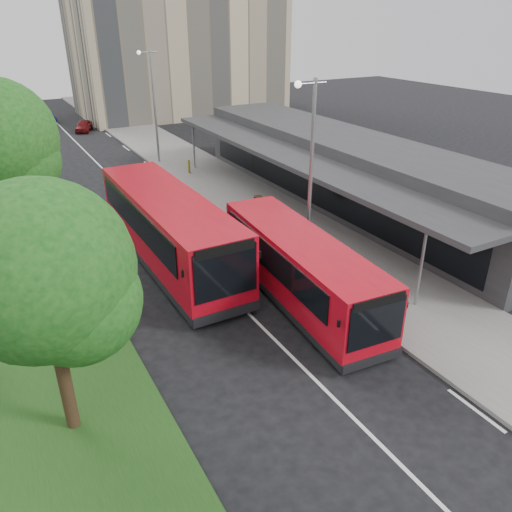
{
  "coord_description": "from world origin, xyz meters",
  "views": [
    {
      "loc": [
        -7.65,
        -14.54,
        10.34
      ],
      "look_at": [
        1.22,
        1.36,
        1.5
      ],
      "focal_mm": 35.0,
      "sensor_mm": 36.0,
      "label": 1
    }
  ],
  "objects": [
    {
      "name": "ground",
      "position": [
        0.0,
        0.0,
        0.0
      ],
      "size": [
        120.0,
        120.0,
        0.0
      ],
      "primitive_type": "plane",
      "color": "black",
      "rests_on": "ground"
    },
    {
      "name": "kerb_dashes",
      "position": [
        3.3,
        19.0,
        0.01
      ],
      "size": [
        0.12,
        56.0,
        0.01
      ],
      "color": "silver",
      "rests_on": "ground"
    },
    {
      "name": "lane_centre_line",
      "position": [
        0.0,
        15.0,
        0.01
      ],
      "size": [
        0.12,
        70.0,
        0.01
      ],
      "primitive_type": "cube",
      "color": "silver",
      "rests_on": "ground"
    },
    {
      "name": "station_building",
      "position": [
        10.86,
        8.0,
        2.04
      ],
      "size": [
        7.7,
        26.0,
        4.0
      ],
      "color": "#2C2C2E",
      "rests_on": "ground"
    },
    {
      "name": "pavement",
      "position": [
        6.0,
        20.0,
        0.07
      ],
      "size": [
        5.0,
        80.0,
        0.15
      ],
      "primitive_type": "cube",
      "color": "slate",
      "rests_on": "ground"
    },
    {
      "name": "car_far",
      "position": [
        -0.77,
        43.33,
        0.51
      ],
      "size": [
        1.66,
        3.26,
        1.02
      ],
      "primitive_type": "imported",
      "rotation": [
        0.0,
        0.0,
        0.19
      ],
      "color": "navy",
      "rests_on": "ground"
    },
    {
      "name": "lamp_post_far",
      "position": [
        4.12,
        22.0,
        4.72
      ],
      "size": [
        1.44,
        0.28,
        8.0
      ],
      "color": "gray",
      "rests_on": "pavement"
    },
    {
      "name": "office_block",
      "position": [
        14.0,
        42.0,
        9.0
      ],
      "size": [
        22.0,
        12.0,
        18.0
      ],
      "primitive_type": "cube",
      "color": "tan",
      "rests_on": "ground"
    },
    {
      "name": "lamp_post_near",
      "position": [
        4.12,
        2.0,
        4.72
      ],
      "size": [
        1.44,
        0.28,
        8.0
      ],
      "color": "gray",
      "rests_on": "pavement"
    },
    {
      "name": "grass_verge",
      "position": [
        -7.0,
        20.0,
        0.05
      ],
      "size": [
        5.0,
        80.0,
        0.1
      ],
      "primitive_type": "cube",
      "color": "#1D4115",
      "rests_on": "ground"
    },
    {
      "name": "bollard",
      "position": [
        5.04,
        17.96,
        0.62
      ],
      "size": [
        0.18,
        0.18,
        0.94
      ],
      "primitive_type": "cylinder",
      "rotation": [
        0.0,
        0.0,
        0.24
      ],
      "color": "yellow",
      "rests_on": "pavement"
    },
    {
      "name": "bus_main",
      "position": [
        2.24,
        -0.32,
        1.4
      ],
      "size": [
        3.19,
        9.83,
        2.74
      ],
      "rotation": [
        0.0,
        0.0,
        -0.08
      ],
      "color": "#BC0A15",
      "rests_on": "ground"
    },
    {
      "name": "litter_bin",
      "position": [
        5.52,
        8.83,
        0.61
      ],
      "size": [
        0.65,
        0.65,
        0.92
      ],
      "primitive_type": "cylinder",
      "rotation": [
        0.0,
        0.0,
        0.34
      ],
      "color": "#332414",
      "rests_on": "pavement"
    },
    {
      "name": "bus_second",
      "position": [
        -1.04,
        5.26,
        1.67
      ],
      "size": [
        3.13,
        11.55,
        3.26
      ],
      "rotation": [
        0.0,
        0.0,
        0.01
      ],
      "color": "#BC0A15",
      "rests_on": "ground"
    },
    {
      "name": "tree_near",
      "position": [
        -7.01,
        -2.95,
        4.6
      ],
      "size": [
        4.46,
        4.46,
        7.13
      ],
      "color": "black",
      "rests_on": "ground"
    },
    {
      "name": "car_near",
      "position": [
        1.66,
        36.69,
        0.53
      ],
      "size": [
        2.42,
        3.37,
        1.07
      ],
      "primitive_type": "imported",
      "rotation": [
        0.0,
        0.0,
        -0.42
      ],
      "color": "#5C0D0F",
      "rests_on": "ground"
    }
  ]
}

